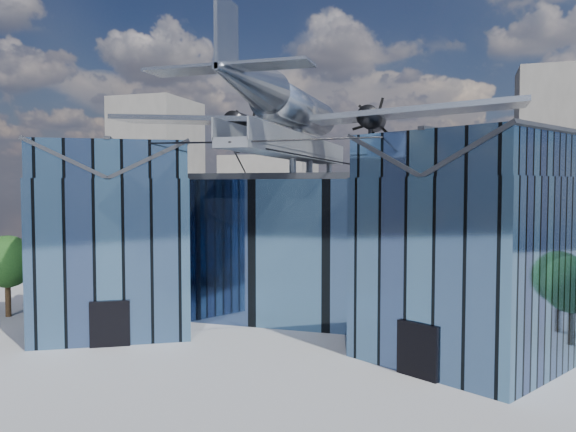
% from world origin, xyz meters
% --- Properties ---
extents(ground_plane, '(120.00, 120.00, 0.00)m').
position_xyz_m(ground_plane, '(0.00, 0.00, 0.00)').
color(ground_plane, '#939397').
extents(museum, '(32.88, 24.50, 17.60)m').
position_xyz_m(museum, '(0.00, 5.82, 5.54)').
color(museum, '#476991').
rests_on(museum, ground).
extents(bg_towers, '(77.00, 24.50, 26.00)m').
position_xyz_m(bg_towers, '(1.45, 50.49, 10.01)').
color(bg_towers, slate).
rests_on(bg_towers, ground).
extents(tree_plaza_w, '(4.20, 4.20, 5.66)m').
position_xyz_m(tree_plaza_w, '(-19.67, -0.34, 3.83)').
color(tree_plaza_w, '#312213').
rests_on(tree_plaza_w, ground).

